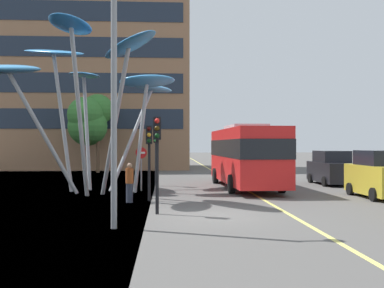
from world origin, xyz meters
name	(u,v)px	position (x,y,z in m)	size (l,w,h in m)	color
ground	(198,217)	(-0.65, 0.00, -0.05)	(120.00, 240.00, 0.10)	#54514F
red_bus	(245,154)	(2.76, 9.75, 1.96)	(3.06, 10.21, 3.58)	red
leaf_sculpture	(92,75)	(-5.53, 7.58, 6.02)	(10.12, 10.29, 8.07)	#9EA0A5
traffic_light_kerb_near	(157,144)	(-2.07, 0.33, 2.50)	(0.28, 0.42, 3.44)	black
traffic_light_kerb_far	(149,146)	(-2.49, 4.05, 2.39)	(0.28, 0.42, 3.29)	black
traffic_light_island_mid	(156,145)	(-2.36, 11.23, 2.45)	(0.28, 0.42, 3.38)	black
car_parked_mid	(380,176)	(8.14, 4.68, 1.04)	(1.99, 4.02, 2.20)	gold
car_parked_far	(331,169)	(8.46, 11.64, 0.98)	(1.99, 4.22, 2.08)	black
street_lamp	(124,69)	(-3.01, -2.23, 4.70)	(1.35, 0.44, 7.39)	gray
tree_pavement_near	(89,119)	(-8.54, 24.63, 4.75)	(3.90, 4.07, 7.02)	brown
pedestrian	(129,183)	(-3.31, 3.69, 0.85)	(0.34, 0.34, 1.68)	#2D3342
no_entry_sign	(141,162)	(-3.08, 8.55, 1.56)	(0.60, 0.12, 2.33)	gray
backdrop_building	(91,72)	(-9.67, 32.51, 10.10)	(20.29, 11.22, 20.19)	#936B4C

